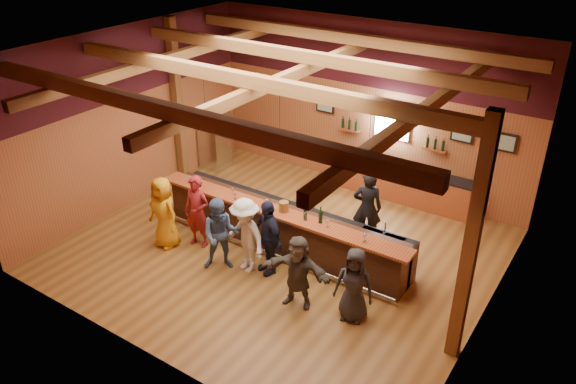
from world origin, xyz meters
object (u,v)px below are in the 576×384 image
Objects in this scene: customer_white at (245,236)px; bottle_a at (305,213)px; customer_denim at (221,234)px; bartender at (367,208)px; customer_dark at (354,285)px; ice_bucket at (284,206)px; customer_orange at (164,212)px; customer_redvest at (197,212)px; back_bar_cabinet at (398,183)px; bar_counter at (285,227)px; customer_brown at (298,271)px; customer_navy at (268,237)px; stainless_fridge at (214,139)px.

customer_white is 5.09× the size of bottle_a.
bartender reaches higher than customer_denim.
bartender reaches higher than customer_dark.
customer_denim reaches higher than ice_bucket.
bottle_a is at bearing 135.32° from customer_dark.
customer_orange is at bearing -154.62° from ice_bucket.
back_bar_cabinet is at bearing 49.75° from customer_redvest.
bar_counter reaches higher than back_bar_cabinet.
customer_brown reaches higher than bottle_a.
customer_white is 1.01× the size of customer_navy.
customer_brown is 1.01× the size of customer_dark.
stainless_fridge is at bearing 149.24° from bar_counter.
bartender is at bearing 86.74° from customer_navy.
customer_white is at bearing 156.84° from customer_brown.
bartender is 5.37× the size of bottle_a.
back_bar_cabinet is 5.42m from customer_redvest.
stainless_fridge reaches higher than customer_white.
customer_denim is at bearing -48.38° from stainless_fridge.
customer_denim reaches higher than customer_dark.
customer_orange is 0.75m from customer_redvest.
bar_counter is 3.70× the size of customer_orange.
customer_denim is at bearing 168.23° from customer_dark.
stainless_fridge is 7.55m from customer_dark.
customer_denim reaches higher than customer_brown.
customer_orange is at bearing -65.08° from stainless_fridge.
bartender is (3.74, 2.64, 0.05)m from customer_orange.
customer_orange reaches higher than bar_counter.
customer_navy is (0.23, -0.96, 0.33)m from bar_counter.
back_bar_cabinet is 4.65m from customer_navy.
bar_counter is 27.81× the size of ice_bucket.
back_bar_cabinet is 2.35× the size of customer_orange.
stainless_fridge is 1.06× the size of customer_navy.
customer_white reaches higher than back_bar_cabinet.
customer_white is 1.12× the size of customer_dark.
back_bar_cabinet is at bearing 81.64° from customer_brown.
bartender is at bearing -84.13° from back_bar_cabinet.
bartender is (3.13, 2.22, 0.04)m from customer_redvest.
back_bar_cabinet is 3.93m from bottle_a.
ice_bucket is 0.68× the size of bottle_a.
stainless_fridge is 5.68m from bartender.
stainless_fridge is at bearing 136.67° from customer_dark.
bottle_a is (0.89, 0.93, 0.39)m from customer_white.
bottle_a is at bearing 27.29° from customer_orange.
ice_bucket is at bearing 179.94° from bottle_a.
customer_denim is 1.08× the size of customer_brown.
stainless_fridge reaches higher than customer_denim.
stainless_fridge reaches higher than customer_brown.
customer_redvest is 0.96× the size of bartender.
stainless_fridge is 4.27m from customer_orange.
ice_bucket is at bearing 31.46° from customer_orange.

